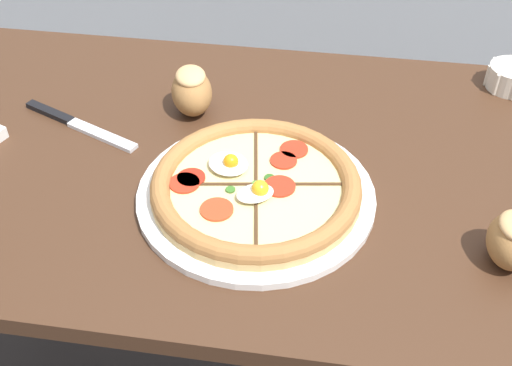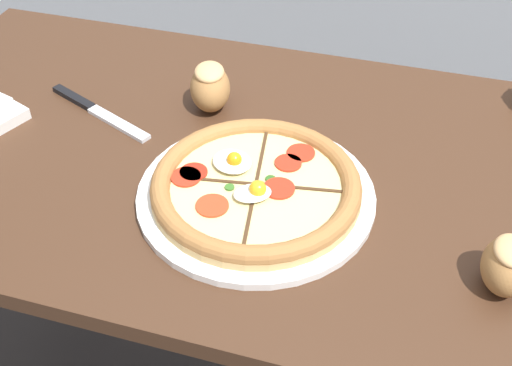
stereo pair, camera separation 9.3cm
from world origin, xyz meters
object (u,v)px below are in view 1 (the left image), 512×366
ramekin_bowl (512,77)px  bread_piece_near (192,90)px  pizza (256,188)px  knife_main (78,125)px  dining_table (318,214)px  bread_piece_far (512,240)px

ramekin_bowl → bread_piece_near: bread_piece_near is taller
pizza → knife_main: (-0.32, 0.13, -0.02)m
ramekin_bowl → bread_piece_near: size_ratio=0.84×
dining_table → bread_piece_far: size_ratio=18.65×
bread_piece_near → knife_main: bearing=-157.9°
pizza → bread_piece_far: 0.36m
ramekin_bowl → bread_piece_far: bread_piece_far is taller
dining_table → knife_main: (-0.42, 0.04, 0.11)m
ramekin_bowl → knife_main: (-0.74, -0.24, -0.02)m
bread_piece_near → knife_main: bread_piece_near is taller
ramekin_bowl → bread_piece_far: (-0.06, -0.44, 0.02)m
dining_table → pizza: bearing=-136.1°
dining_table → pizza: size_ratio=4.50×
bread_piece_near → dining_table: bearing=-26.6°
pizza → bread_piece_far: bread_piece_far is taller
pizza → bread_piece_near: (-0.14, 0.21, 0.02)m
pizza → ramekin_bowl: 0.55m
ramekin_bowl → knife_main: size_ratio=0.40×
dining_table → bread_piece_far: bearing=-31.6°
bread_piece_far → ramekin_bowl: bearing=81.6°
pizza → bread_piece_near: size_ratio=3.23×
ramekin_bowl → bread_piece_far: bearing=-98.4°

